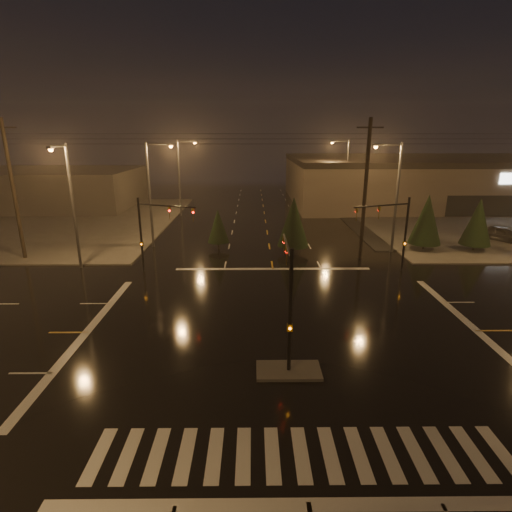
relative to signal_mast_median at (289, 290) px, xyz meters
The scene contains 24 objects.
ground 4.85m from the signal_mast_median, 90.00° to the left, with size 140.00×140.00×0.00m, color black.
sidewalk_ne 44.80m from the signal_mast_median, 47.79° to the left, with size 36.00×36.00×0.12m, color #403E3A.
sidewalk_nw 44.80m from the signal_mast_median, 132.21° to the left, with size 36.00×36.00×0.12m, color #403E3A.
median_island 3.79m from the signal_mast_median, 90.00° to the right, with size 3.00×1.60×0.15m, color #403E3A.
crosswalk 7.01m from the signal_mast_median, 90.00° to the right, with size 15.00×2.60×0.01m, color beige.
stop_bar_near 8.77m from the signal_mast_median, 90.00° to the right, with size 16.00×0.50×0.01m, color beige.
stop_bar_far 14.56m from the signal_mast_median, 90.00° to the left, with size 16.00×0.50×0.01m, color beige.
retail_building 60.26m from the signal_mast_median, 54.49° to the left, with size 60.20×28.30×7.20m.
commercial_block 57.07m from the signal_mast_median, 127.83° to the left, with size 30.00×18.00×5.60m, color #413D39.
signal_mast_median is the anchor object (origin of this frame).
signal_mast_ne 16.27m from the signal_mast_median, 54.28° to the left, with size 4.84×1.86×6.00m.
signal_mast_nw 16.27m from the signal_mast_median, 125.72° to the left, with size 4.84×1.86×6.00m.
streetlight_1 23.94m from the signal_mast_median, 117.96° to the left, with size 2.77×0.32×10.00m.
streetlight_2 38.78m from the signal_mast_median, 106.79° to the left, with size 2.77×0.32×10.00m.
streetlight_3 22.20m from the signal_mast_median, 59.61° to the left, with size 2.77×0.32×10.00m.
streetlight_4 40.69m from the signal_mast_median, 74.03° to the left, with size 2.77×0.32×10.00m.
streetlight_5 21.53m from the signal_mast_median, 138.30° to the left, with size 0.32×2.77×10.00m.
utility_pole_0 27.95m from the signal_mast_median, 142.19° to the left, with size 2.20×0.32×12.00m.
utility_pole_1 19.00m from the signal_mast_median, 64.89° to the left, with size 2.20×0.32×12.00m.
conifer_0 24.47m from the signal_mast_median, 53.02° to the left, with size 2.98×2.98×5.35m.
conifer_1 27.20m from the signal_mast_median, 44.67° to the left, with size 2.78×2.78×5.05m.
conifer_3 20.83m from the signal_mast_median, 103.80° to the left, with size 2.05×2.05×3.90m.
conifer_4 18.87m from the signal_mast_median, 83.61° to the left, with size 2.90×2.90×5.24m.
car_parked 33.45m from the signal_mast_median, 43.28° to the left, with size 1.87×4.64×1.58m, color black.
Camera 1 is at (-1.66, -20.22, 10.58)m, focal length 28.00 mm.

